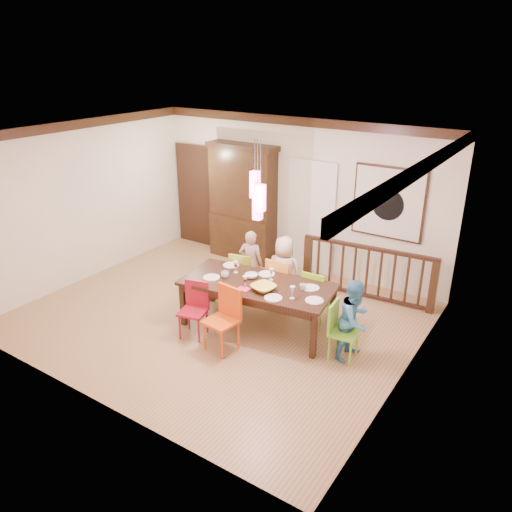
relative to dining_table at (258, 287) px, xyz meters
The scene contains 37 objects.
floor 0.97m from the dining_table, behind, with size 6.00×6.00×0.00m, color #986949.
ceiling 2.33m from the dining_table, behind, with size 6.00×6.00×0.00m, color white.
wall_back 2.62m from the dining_table, 106.10° to the left, with size 6.00×6.00×0.00m, color beige.
wall_left 3.78m from the dining_table, behind, with size 5.00×5.00×0.00m, color beige.
wall_right 2.44m from the dining_table, ahead, with size 5.00×5.00×0.00m, color beige.
crown_molding 2.26m from the dining_table, behind, with size 6.00×5.00×0.16m, color black, non-canonical shape.
panel_door 3.90m from the dining_table, 142.74° to the left, with size 1.04×0.07×2.24m, color black.
white_doorway 2.42m from the dining_table, 98.25° to the left, with size 0.97×0.05×2.22m, color silver.
painting 2.77m from the dining_table, 64.92° to the left, with size 1.25×0.06×1.25m.
pendant_cluster 1.43m from the dining_table, 32.01° to the right, with size 0.27×0.21×1.14m.
dining_table is the anchor object (origin of this frame).
chair_far_left 1.00m from the dining_table, 136.82° to the left, with size 0.47×0.47×0.87m.
chair_far_mid 0.74m from the dining_table, 89.16° to the left, with size 0.44×0.44×0.92m.
chair_far_right 1.00m from the dining_table, 50.08° to the left, with size 0.39×0.39×0.84m.
chair_near_left 1.02m from the dining_table, 130.37° to the right, with size 0.47×0.47×0.84m.
chair_near_mid 0.84m from the dining_table, 95.05° to the right, with size 0.47×0.47×0.94m.
chair_end_right 1.48m from the dining_table, ahead, with size 0.41×0.41×0.83m.
china_hutch 2.88m from the dining_table, 129.25° to the left, with size 1.48×0.46×2.34m.
balustrade 2.13m from the dining_table, 60.92° to the left, with size 2.33×0.27×0.96m.
person_far_left 1.12m from the dining_table, 129.20° to the left, with size 0.43×0.28×1.18m, color #CF9EA3.
person_far_mid 0.81m from the dining_table, 90.81° to the left, with size 0.61×0.39×1.24m, color beige.
person_end_right 1.56m from the dining_table, ahead, with size 0.57×0.44×1.16m, color #428EBB.
serving_bowl 0.29m from the dining_table, 37.57° to the right, with size 0.35×0.35×0.09m, color yellow.
small_bowl 0.23m from the dining_table, 151.70° to the left, with size 0.21×0.21×0.06m, color white.
cup_left 0.55m from the dining_table, 167.68° to the right, with size 0.12×0.12×0.10m, color silver.
cup_right 0.71m from the dining_table, 14.15° to the left, with size 0.09×0.09×0.09m, color silver.
plate_far_left 0.79m from the dining_table, 157.00° to the left, with size 0.26×0.26×0.01m, color white.
plate_far_mid 0.35m from the dining_table, 98.28° to the left, with size 0.26×0.26×0.01m, color white.
plate_far_right 0.81m from the dining_table, 20.27° to the left, with size 0.26×0.26×0.01m, color white.
plate_near_left 0.74m from the dining_table, 160.61° to the right, with size 0.26×0.26×0.01m, color white.
plate_near_mid 0.56m from the dining_table, 32.96° to the right, with size 0.26×0.26×0.01m, color white.
plate_end_right 0.99m from the dining_table, ahead, with size 0.26×0.26×0.01m, color white.
wine_glass_a 0.54m from the dining_table, 165.35° to the left, with size 0.08×0.08×0.19m, color #590C19, non-canonical shape.
wine_glass_b 0.29m from the dining_table, 60.06° to the left, with size 0.08×0.08×0.19m, color silver, non-canonical shape.
wine_glass_c 0.30m from the dining_table, 104.22° to the right, with size 0.08×0.08×0.19m, color #590C19, non-canonical shape.
wine_glass_d 0.73m from the dining_table, 12.54° to the right, with size 0.08×0.08×0.19m, color silver, non-canonical shape.
napkin 0.31m from the dining_table, 98.82° to the right, with size 0.18×0.14×0.01m, color #D83359.
Camera 1 is at (4.42, -5.59, 4.02)m, focal length 35.00 mm.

